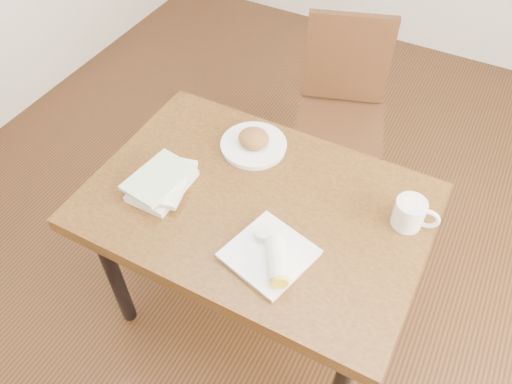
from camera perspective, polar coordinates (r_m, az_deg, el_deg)
The scene contains 7 objects.
ground at distance 2.36m, azimuth 0.00°, elevation -13.04°, with size 4.00×5.00×0.01m, color #472814.
table at distance 1.80m, azimuth 0.00°, elevation -2.85°, with size 1.18×0.81×0.75m.
chair_far at distance 2.49m, azimuth 9.76°, elevation 9.96°, with size 0.53×0.53×0.95m.
plate_scone at distance 1.91m, azimuth -0.28°, elevation 5.66°, with size 0.25×0.25×0.08m.
coffee_mug at distance 1.71m, azimuth 17.26°, elevation -2.32°, with size 0.15×0.10×0.10m.
plate_burrito at distance 1.57m, azimuth 1.80°, elevation -7.30°, with size 0.30×0.30×0.08m.
book_stack at distance 1.79m, azimuth -10.64°, elevation 1.13°, with size 0.21×0.27×0.06m.
Camera 1 is at (0.53, -1.00, 2.07)m, focal length 35.00 mm.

